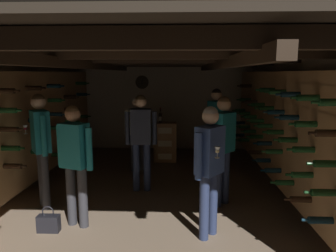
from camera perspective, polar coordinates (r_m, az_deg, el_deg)
name	(u,v)px	position (r m, az deg, el deg)	size (l,w,h in m)	color
ground_plane	(154,193)	(5.44, -2.51, -12.15)	(8.40, 8.40, 0.00)	#7A6651
room_shell	(155,109)	(5.36, -2.35, 3.20)	(4.72, 6.52, 2.41)	beige
wine_crate_stack	(165,142)	(7.19, -0.51, -2.96)	(0.52, 0.35, 0.90)	#A37547
display_bottle	(160,117)	(7.10, -1.40, 1.68)	(0.08, 0.08, 0.35)	black
person_host_center	(141,134)	(5.28, -4.97, -1.40)	(0.54, 0.23, 1.67)	#232D4C
person_guest_near_left	(75,155)	(4.21, -16.75, -5.08)	(0.51, 0.32, 1.63)	#2D2D33
person_guest_mid_left	(41,139)	(4.97, -22.33, -2.27)	(0.44, 0.45, 1.73)	#2D2D33
person_guest_near_right	(210,160)	(3.79, 7.65, -6.21)	(0.38, 0.46, 1.64)	#232D4C
person_guest_mid_right	(223,140)	(4.76, 10.06, -2.58)	(0.40, 0.41, 1.69)	#232D4C
person_guest_rear_center	(137,127)	(6.44, -5.70, -0.25)	(0.48, 0.43, 1.54)	#2D2D33
person_guest_far_right	(216,123)	(6.15, 8.78, 0.52)	(0.41, 0.51, 1.73)	brown
handbag	(49,223)	(4.46, -21.09, -16.28)	(0.28, 0.12, 0.35)	black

